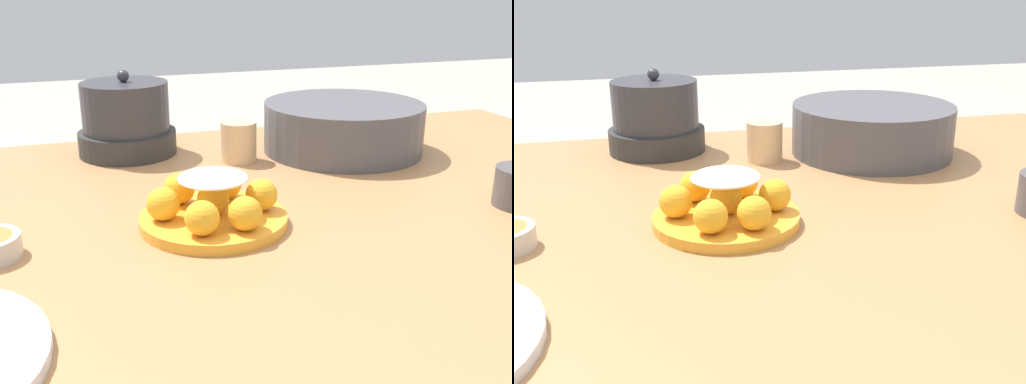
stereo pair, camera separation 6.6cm
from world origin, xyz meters
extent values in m
cylinder|color=#A87547|center=(0.72, 0.49, 0.34)|extent=(0.06, 0.06, 0.68)
cube|color=#A87547|center=(0.00, 0.00, 0.70)|extent=(1.53, 1.07, 0.03)
cylinder|color=gold|center=(-0.14, -0.02, 0.72)|extent=(0.22, 0.22, 0.02)
sphere|color=#F4A823|center=(-0.06, -0.02, 0.75)|extent=(0.05, 0.05, 0.05)
sphere|color=#F4A823|center=(-0.10, 0.04, 0.75)|extent=(0.05, 0.05, 0.05)
sphere|color=#F4A823|center=(-0.17, 0.04, 0.75)|extent=(0.05, 0.05, 0.05)
sphere|color=#F4A823|center=(-0.21, -0.01, 0.75)|extent=(0.05, 0.05, 0.05)
sphere|color=#F4A823|center=(-0.17, -0.08, 0.75)|extent=(0.05, 0.05, 0.05)
sphere|color=#F4A823|center=(-0.11, -0.08, 0.75)|extent=(0.05, 0.05, 0.05)
ellipsoid|color=white|center=(-0.14, -0.02, 0.79)|extent=(0.10, 0.10, 0.02)
sphere|color=#F4A823|center=(-0.14, -0.02, 0.75)|extent=(0.05, 0.05, 0.05)
cylinder|color=#4C4C51|center=(0.22, 0.28, 0.77)|extent=(0.33, 0.33, 0.10)
cylinder|color=brown|center=(0.22, 0.28, 0.81)|extent=(0.27, 0.27, 0.01)
cylinder|color=#DBB27F|center=(-0.01, 0.28, 0.75)|extent=(0.07, 0.07, 0.08)
cylinder|color=#2D2D2D|center=(-0.20, 0.40, 0.74)|extent=(0.20, 0.20, 0.05)
cylinder|color=#333338|center=(-0.20, 0.40, 0.81)|extent=(0.17, 0.17, 0.10)
sphere|color=#333338|center=(-0.20, 0.40, 0.87)|extent=(0.02, 0.02, 0.02)
camera|label=1|loc=(-0.34, -0.80, 1.06)|focal=42.00mm
camera|label=2|loc=(-0.27, -0.82, 1.06)|focal=42.00mm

